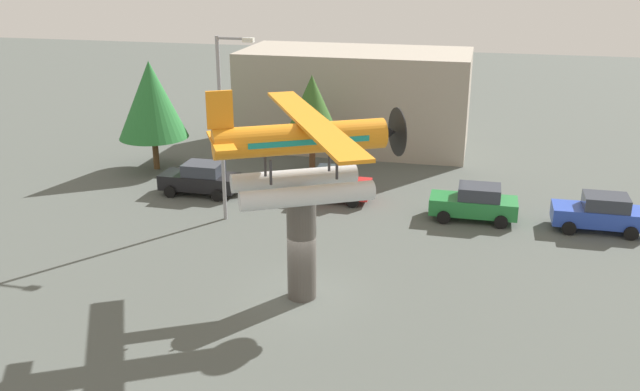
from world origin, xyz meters
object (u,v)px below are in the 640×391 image
Objects in this scene: tree_west at (151,100)px; tree_east at (312,105)px; storefront_building at (355,99)px; car_distant_blue at (600,213)px; car_near_black at (201,179)px; car_mid_red at (332,184)px; streetlight_primary at (224,118)px; display_pedestal at (302,247)px; floatplane_monument at (304,151)px; car_far_green at (475,203)px.

tree_west reaches higher than tree_east.
storefront_building is at bearing 80.04° from tree_east.
car_distant_blue is 0.71× the size of tree_east.
car_near_black is 20.30m from car_distant_blue.
car_mid_red is 0.64× the size of tree_west.
streetlight_primary reaches higher than car_mid_red.
streetlight_primary is (-5.56, 7.00, 3.04)m from display_pedestal.
floatplane_monument reaches higher than display_pedestal.
display_pedestal is 15.42m from car_distant_blue.
car_far_green is 11.32m from tree_east.
car_mid_red and car_distant_blue have the same top height.
storefront_building is at bearing 37.21° from tree_west.
car_mid_red is at bearing 41.89° from streetlight_primary.
storefront_building is 2.52× the size of tree_east.
floatplane_monument reaches higher than car_far_green.
floatplane_monument is (0.11, 0.06, 3.72)m from display_pedestal.
car_far_green is 0.28× the size of storefront_building.
car_mid_red is (7.11, 0.72, 0.00)m from car_near_black.
car_far_green is at bearing 29.35° from floatplane_monument.
display_pedestal is 3.72m from floatplane_monument.
car_distant_blue is (13.19, -1.24, 0.00)m from car_mid_red.
streetlight_primary is (-4.34, -3.89, 4.21)m from car_mid_red.
car_far_green and car_distant_blue have the same top height.
car_distant_blue is at bearing 174.61° from car_mid_red.
tree_west is at bearing -142.79° from storefront_building.
car_distant_blue is at bearing -41.37° from storefront_building.
car_near_black is 6.67m from tree_west.
car_near_black is 0.64× the size of tree_west.
car_mid_red is at bearing -174.22° from car_near_black.
floatplane_monument is at bearing -84.36° from storefront_building.
car_near_black is at bearing -1.48° from car_distant_blue.
floatplane_monument is at bearing -50.72° from streetlight_primary.
tree_east is (-9.48, 5.26, 3.27)m from car_far_green.
car_near_black is at bearing -136.41° from tree_east.
display_pedestal is 0.97× the size of car_distant_blue.
display_pedestal is 13.20m from car_near_black.
display_pedestal reaches higher than car_distant_blue.
floatplane_monument reaches higher than car_distant_blue.
tree_east is (2.27, 7.97, -0.94)m from streetlight_primary.
car_far_green is at bearing 178.19° from car_near_black.
car_near_black is 7.69m from tree_east.
car_far_green is 12.77m from streetlight_primary.
tree_west is at bearing 136.25° from streetlight_primary.
car_far_green is 5.78m from car_distant_blue.
tree_east is (5.04, 4.80, 3.27)m from car_near_black.
car_far_green is 0.71× the size of tree_east.
tree_west is at bearing -9.72° from car_distant_blue.
car_near_black is 13.59m from storefront_building.
floatplane_monument is 16.01m from car_distant_blue.
car_mid_red is 1.00× the size of car_far_green.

